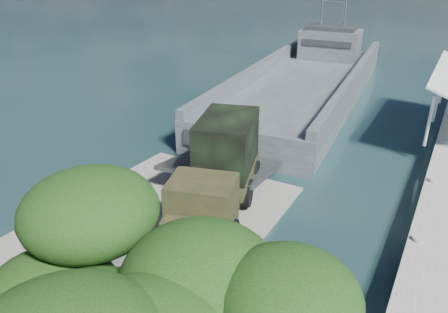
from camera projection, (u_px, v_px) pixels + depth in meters
ground at (145, 236)px, 20.69m from camera, size 1400.00×1400.00×0.00m
boat_ramp at (131, 243)px, 19.79m from camera, size 10.00×18.00×0.50m
shoreline_rocks at (61, 199)px, 23.82m from camera, size 3.20×5.60×0.90m
landing_craft at (303, 90)px, 39.82m from camera, size 11.80×36.78×10.76m
military_truck at (220, 170)px, 21.25m from camera, size 5.18×9.57×4.26m
soldier at (86, 209)px, 20.05m from camera, size 0.88×0.83×2.02m
overhang_tree at (117, 310)px, 8.37m from camera, size 8.18×7.53×7.42m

